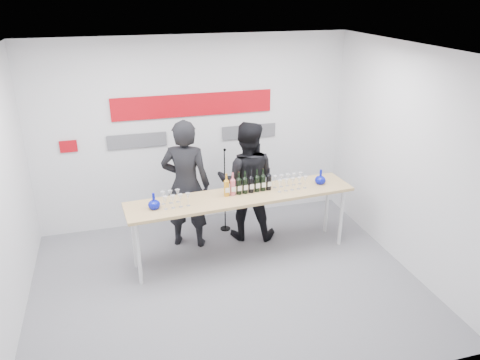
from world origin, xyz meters
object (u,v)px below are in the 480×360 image
object	(u,v)px
presenter_left	(186,185)
presenter_right	(247,181)
tasting_table	(242,200)
mic_stand	(225,206)

from	to	relation	value
presenter_left	presenter_right	size ratio (longest dim) A/B	1.05
tasting_table	presenter_right	size ratio (longest dim) A/B	1.76
tasting_table	mic_stand	bearing A→B (deg)	88.88
tasting_table	presenter_left	size ratio (longest dim) A/B	1.67
mic_stand	tasting_table	bearing A→B (deg)	-103.85
presenter_left	presenter_right	world-z (taller)	presenter_left
presenter_left	mic_stand	size ratio (longest dim) A/B	1.40
mic_stand	presenter_left	bearing A→B (deg)	-173.98
presenter_right	mic_stand	distance (m)	0.63
mic_stand	presenter_right	bearing A→B (deg)	-61.71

